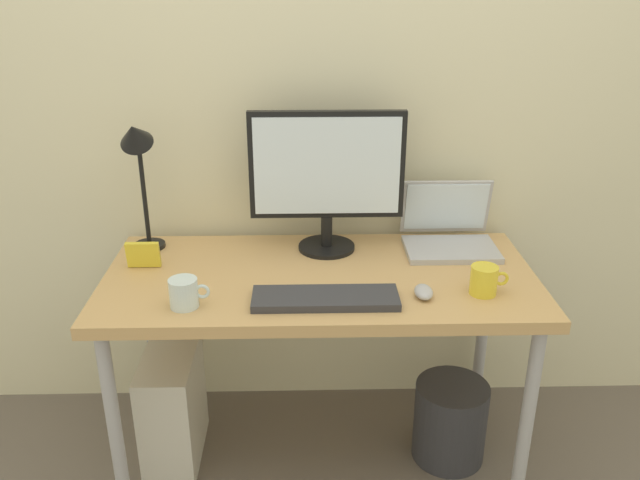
# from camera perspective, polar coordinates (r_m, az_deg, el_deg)

# --- Properties ---
(ground_plane) EXTENTS (6.00, 6.00, 0.00)m
(ground_plane) POSITION_cam_1_polar(r_m,az_deg,el_deg) (2.55, 0.00, -17.90)
(ground_plane) COLOR #665B51
(back_wall) EXTENTS (4.40, 0.04, 2.60)m
(back_wall) POSITION_cam_1_polar(r_m,az_deg,el_deg) (2.35, -0.24, 13.95)
(back_wall) COLOR beige
(back_wall) RESTS_ON ground_plane
(desk) EXTENTS (1.41, 0.67, 0.73)m
(desk) POSITION_cam_1_polar(r_m,az_deg,el_deg) (2.17, 0.00, -4.50)
(desk) COLOR tan
(desk) RESTS_ON ground_plane
(monitor) EXTENTS (0.53, 0.20, 0.49)m
(monitor) POSITION_cam_1_polar(r_m,az_deg,el_deg) (2.23, 0.60, 5.81)
(monitor) COLOR black
(monitor) RESTS_ON desk
(laptop) EXTENTS (0.32, 0.27, 0.23)m
(laptop) POSITION_cam_1_polar(r_m,az_deg,el_deg) (2.38, 11.16, 0.78)
(laptop) COLOR #B2B2B7
(laptop) RESTS_ON desk
(desk_lamp) EXTENTS (0.11, 0.16, 0.48)m
(desk_lamp) POSITION_cam_1_polar(r_m,az_deg,el_deg) (2.28, -15.65, 7.10)
(desk_lamp) COLOR black
(desk_lamp) RESTS_ON desk
(keyboard) EXTENTS (0.44, 0.14, 0.02)m
(keyboard) POSITION_cam_1_polar(r_m,az_deg,el_deg) (1.97, 0.47, -5.11)
(keyboard) COLOR #333338
(keyboard) RESTS_ON desk
(mouse) EXTENTS (0.06, 0.09, 0.03)m
(mouse) POSITION_cam_1_polar(r_m,az_deg,el_deg) (2.02, 9.03, -4.50)
(mouse) COLOR #B2B2B7
(mouse) RESTS_ON desk
(coffee_mug) EXTENTS (0.12, 0.08, 0.09)m
(coffee_mug) POSITION_cam_1_polar(r_m,az_deg,el_deg) (2.06, 14.14, -3.42)
(coffee_mug) COLOR yellow
(coffee_mug) RESTS_ON desk
(glass_cup) EXTENTS (0.12, 0.09, 0.09)m
(glass_cup) POSITION_cam_1_polar(r_m,az_deg,el_deg) (1.97, -11.76, -4.55)
(glass_cup) COLOR silver
(glass_cup) RESTS_ON desk
(photo_frame) EXTENTS (0.11, 0.03, 0.09)m
(photo_frame) POSITION_cam_1_polar(r_m,az_deg,el_deg) (2.24, -15.18, -1.24)
(photo_frame) COLOR yellow
(photo_frame) RESTS_ON desk
(computer_tower) EXTENTS (0.18, 0.36, 0.42)m
(computer_tower) POSITION_cam_1_polar(r_m,az_deg,el_deg) (2.46, -12.69, -13.98)
(computer_tower) COLOR silver
(computer_tower) RESTS_ON ground_plane
(wastebasket) EXTENTS (0.26, 0.26, 0.30)m
(wastebasket) POSITION_cam_1_polar(r_m,az_deg,el_deg) (2.48, 11.27, -15.23)
(wastebasket) COLOR #333338
(wastebasket) RESTS_ON ground_plane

